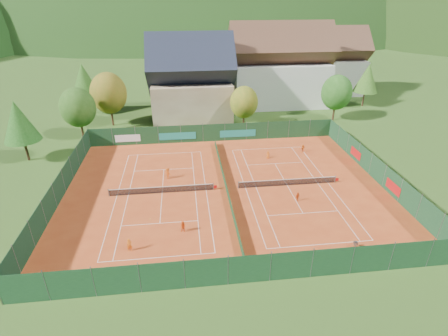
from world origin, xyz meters
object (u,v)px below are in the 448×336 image
at_px(hotel_block_b, 328,65).
at_px(player_left_mid, 183,227).
at_px(player_left_far, 168,173).
at_px(player_right_far_b, 303,149).
at_px(player_left_near, 129,245).
at_px(hotel_block_a, 279,70).
at_px(ball_hopper, 356,243).
at_px(player_right_far_a, 268,155).
at_px(chalet, 191,83).
at_px(player_right_near, 298,197).

bearing_deg(hotel_block_b, player_left_mid, -124.19).
relative_size(hotel_block_b, player_left_far, 11.26).
bearing_deg(player_right_far_b, player_left_near, 14.58).
distance_m(hotel_block_a, ball_hopper, 49.46).
xyz_separation_m(ball_hopper, player_right_far_a, (-3.75, 21.08, 0.03)).
xyz_separation_m(player_left_mid, player_right_far_b, (18.74, 18.09, -0.05)).
bearing_deg(player_left_far, player_left_near, 102.83).
height_order(hotel_block_a, ball_hopper, hotel_block_a).
bearing_deg(ball_hopper, hotel_block_a, 84.31).
bearing_deg(hotel_block_b, player_left_near, -126.66).
bearing_deg(chalet, hotel_block_b, 22.99).
bearing_deg(player_left_far, player_right_near, 179.81).
bearing_deg(player_left_near, hotel_block_b, 46.25).
relative_size(ball_hopper, player_left_near, 0.56).
distance_m(ball_hopper, player_right_far_a, 21.41).
bearing_deg(player_left_near, player_right_far_a, 39.32).
relative_size(player_left_mid, player_right_far_b, 1.07).
xyz_separation_m(ball_hopper, player_left_mid, (-16.63, 4.50, 0.12)).
xyz_separation_m(ball_hopper, player_right_far_b, (2.11, 22.59, 0.07)).
bearing_deg(chalet, player_right_far_b, -51.12).
height_order(hotel_block_a, player_right_far_b, hotel_block_a).
bearing_deg(player_right_far_a, player_right_near, 107.39).
relative_size(chalet, player_right_far_a, 13.73).
relative_size(ball_hopper, player_right_near, 0.67).
relative_size(hotel_block_b, player_left_mid, 12.87).
bearing_deg(ball_hopper, chalet, 108.30).
distance_m(hotel_block_a, player_left_mid, 49.64).
relative_size(chalet, player_left_far, 10.56).
height_order(hotel_block_a, player_left_mid, hotel_block_a).
bearing_deg(ball_hopper, player_left_far, 138.27).
bearing_deg(player_right_far_a, hotel_block_b, -108.44).
bearing_deg(ball_hopper, player_right_near, 108.65).
height_order(chalet, player_left_far, chalet).
relative_size(hotel_block_a, player_left_far, 14.08).
xyz_separation_m(player_left_near, player_left_mid, (5.16, 2.36, -0.04)).
xyz_separation_m(chalet, hotel_block_b, (33.00, 14.00, -0.01)).
distance_m(player_left_near, player_right_near, 19.96).
distance_m(chalet, player_right_near, 36.08).
bearing_deg(hotel_block_a, player_right_far_b, -96.00).
bearing_deg(ball_hopper, hotel_block_b, 71.62).
bearing_deg(chalet, player_right_far_a, -64.39).
height_order(player_right_far_a, player_right_far_b, player_right_far_b).
distance_m(ball_hopper, player_left_mid, 17.23).
height_order(hotel_block_b, player_right_far_a, hotel_block_b).
bearing_deg(player_left_far, ball_hopper, 164.05).
bearing_deg(chalet, hotel_block_a, 17.53).
height_order(player_left_mid, player_left_far, player_left_far).
height_order(hotel_block_b, ball_hopper, hotel_block_b).
bearing_deg(hotel_block_a, chalet, -162.47).
bearing_deg(chalet, player_left_mid, -93.72).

